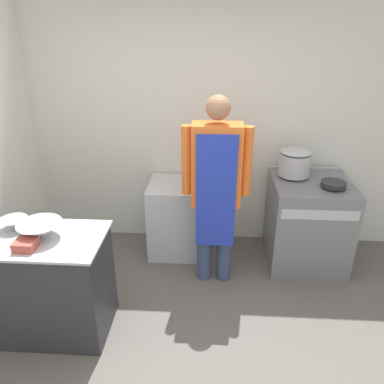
{
  "coord_description": "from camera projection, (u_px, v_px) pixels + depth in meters",
  "views": [
    {
      "loc": [
        0.26,
        -1.83,
        2.37
      ],
      "look_at": [
        0.08,
        1.12,
        1.0
      ],
      "focal_mm": 35.0,
      "sensor_mm": 36.0,
      "label": 1
    }
  ],
  "objects": [
    {
      "name": "stove",
      "position": [
        307.0,
        223.0,
        3.86
      ],
      "size": [
        0.77,
        0.76,
        0.93
      ],
      "color": "slate",
      "rests_on": "ground_plane"
    },
    {
      "name": "person_cook",
      "position": [
        216.0,
        183.0,
        3.34
      ],
      "size": [
        0.62,
        0.24,
        1.81
      ],
      "color": "#38476B",
      "rests_on": "ground_plane"
    },
    {
      "name": "prep_counter",
      "position": [
        42.0,
        284.0,
        2.99
      ],
      "size": [
        1.07,
        0.6,
        0.88
      ],
      "color": "#2D2D33",
      "rests_on": "ground_plane"
    },
    {
      "name": "saute_pan",
      "position": [
        334.0,
        184.0,
        3.52
      ],
      "size": [
        0.23,
        0.23,
        0.04
      ],
      "color": "#262628",
      "rests_on": "stove"
    },
    {
      "name": "mixing_bowl",
      "position": [
        40.0,
        230.0,
        2.78
      ],
      "size": [
        0.33,
        0.33,
        0.12
      ],
      "color": "#B2B5BC",
      "rests_on": "prep_counter"
    },
    {
      "name": "stock_pot",
      "position": [
        295.0,
        162.0,
        3.73
      ],
      "size": [
        0.31,
        0.31,
        0.27
      ],
      "color": "#B2B5BC",
      "rests_on": "stove"
    },
    {
      "name": "ground_plane",
      "position": [
        172.0,
        384.0,
        2.67
      ],
      "size": [
        14.0,
        14.0,
        0.0
      ],
      "primitive_type": "plane",
      "color": "#5B5651"
    },
    {
      "name": "fridge_unit",
      "position": [
        176.0,
        218.0,
        4.07
      ],
      "size": [
        0.57,
        0.57,
        0.8
      ],
      "color": "silver",
      "rests_on": "ground_plane"
    },
    {
      "name": "wall_back",
      "position": [
        190.0,
        125.0,
        3.97
      ],
      "size": [
        8.0,
        0.05,
        2.7
      ],
      "color": "silver",
      "rests_on": "ground_plane"
    },
    {
      "name": "plastic_tub",
      "position": [
        26.0,
        244.0,
        2.66
      ],
      "size": [
        0.15,
        0.15,
        0.07
      ],
      "color": "#B24C3F",
      "rests_on": "prep_counter"
    },
    {
      "name": "small_bowl",
      "position": [
        14.0,
        224.0,
        2.91
      ],
      "size": [
        0.21,
        0.21,
        0.09
      ],
      "color": "#B2B5BC",
      "rests_on": "prep_counter"
    }
  ]
}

